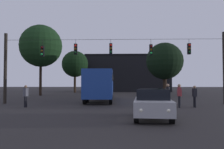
{
  "coord_description": "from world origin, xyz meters",
  "views": [
    {
      "loc": [
        0.57,
        -4.58,
        1.82
      ],
      "look_at": [
        -0.18,
        18.35,
        2.65
      ],
      "focal_mm": 38.02,
      "sensor_mm": 36.0,
      "label": 1
    }
  ],
  "objects_px": {
    "tree_right_far": "(165,61)",
    "pedestrian_crossing_right": "(179,95)",
    "tree_behind_building": "(41,46)",
    "tree_left_silhouette": "(75,64)",
    "pedestrian_trailing": "(168,94)",
    "pedestrian_crossing_center": "(195,95)",
    "pedestrian_near_bus": "(179,94)",
    "car_near_right": "(152,103)",
    "car_far_left": "(98,90)",
    "pedestrian_crossing_left": "(26,95)",
    "city_bus": "(101,83)"
  },
  "relations": [
    {
      "from": "car_far_left",
      "to": "city_bus",
      "type": "bearing_deg",
      "value": -82.94
    },
    {
      "from": "pedestrian_crossing_center",
      "to": "tree_behind_building",
      "type": "xyz_separation_m",
      "value": [
        -17.26,
        16.33,
        6.37
      ]
    },
    {
      "from": "tree_left_silhouette",
      "to": "pedestrian_crossing_center",
      "type": "bearing_deg",
      "value": -62.43
    },
    {
      "from": "tree_behind_building",
      "to": "tree_right_far",
      "type": "xyz_separation_m",
      "value": [
        18.07,
        -0.3,
        -2.33
      ]
    },
    {
      "from": "pedestrian_near_bus",
      "to": "tree_behind_building",
      "type": "distance_m",
      "value": 23.98
    },
    {
      "from": "tree_right_far",
      "to": "pedestrian_crossing_left",
      "type": "bearing_deg",
      "value": -129.62
    },
    {
      "from": "car_near_right",
      "to": "car_far_left",
      "type": "distance_m",
      "value": 23.35
    },
    {
      "from": "city_bus",
      "to": "tree_right_far",
      "type": "height_order",
      "value": "tree_right_far"
    },
    {
      "from": "car_far_left",
      "to": "tree_right_far",
      "type": "relative_size",
      "value": 0.58
    },
    {
      "from": "tree_behind_building",
      "to": "pedestrian_crossing_left",
      "type": "bearing_deg",
      "value": -74.84
    },
    {
      "from": "pedestrian_trailing",
      "to": "tree_behind_building",
      "type": "height_order",
      "value": "tree_behind_building"
    },
    {
      "from": "city_bus",
      "to": "tree_left_silhouette",
      "type": "relative_size",
      "value": 1.37
    },
    {
      "from": "pedestrian_crossing_center",
      "to": "tree_left_silhouette",
      "type": "bearing_deg",
      "value": 117.57
    },
    {
      "from": "pedestrian_crossing_center",
      "to": "pedestrian_trailing",
      "type": "xyz_separation_m",
      "value": [
        -1.92,
        0.39,
        0.09
      ]
    },
    {
      "from": "car_near_right",
      "to": "tree_right_far",
      "type": "relative_size",
      "value": 0.58
    },
    {
      "from": "pedestrian_crossing_left",
      "to": "tree_left_silhouette",
      "type": "height_order",
      "value": "tree_left_silhouette"
    },
    {
      "from": "tree_right_far",
      "to": "tree_left_silhouette",
      "type": "bearing_deg",
      "value": 143.11
    },
    {
      "from": "pedestrian_crossing_left",
      "to": "pedestrian_crossing_right",
      "type": "distance_m",
      "value": 12.02
    },
    {
      "from": "pedestrian_trailing",
      "to": "tree_left_silhouette",
      "type": "xyz_separation_m",
      "value": [
        -12.36,
        26.95,
        4.48
      ]
    },
    {
      "from": "car_near_right",
      "to": "tree_left_silhouette",
      "type": "height_order",
      "value": "tree_left_silhouette"
    },
    {
      "from": "pedestrian_crossing_left",
      "to": "pedestrian_trailing",
      "type": "bearing_deg",
      "value": 3.88
    },
    {
      "from": "pedestrian_trailing",
      "to": "pedestrian_crossing_center",
      "type": "bearing_deg",
      "value": -11.62
    },
    {
      "from": "car_far_left",
      "to": "pedestrian_crossing_right",
      "type": "relative_size",
      "value": 2.91
    },
    {
      "from": "car_far_left",
      "to": "pedestrian_crossing_right",
      "type": "height_order",
      "value": "pedestrian_crossing_right"
    },
    {
      "from": "pedestrian_crossing_center",
      "to": "pedestrian_trailing",
      "type": "height_order",
      "value": "pedestrian_trailing"
    },
    {
      "from": "tree_behind_building",
      "to": "pedestrian_near_bus",
      "type": "bearing_deg",
      "value": -46.15
    },
    {
      "from": "tree_behind_building",
      "to": "pedestrian_trailing",
      "type": "bearing_deg",
      "value": -46.08
    },
    {
      "from": "tree_right_far",
      "to": "pedestrian_crossing_right",
      "type": "bearing_deg",
      "value": -96.28
    },
    {
      "from": "pedestrian_trailing",
      "to": "tree_right_far",
      "type": "relative_size",
      "value": 0.23
    },
    {
      "from": "pedestrian_crossing_left",
      "to": "pedestrian_trailing",
      "type": "height_order",
      "value": "pedestrian_trailing"
    },
    {
      "from": "city_bus",
      "to": "car_far_left",
      "type": "xyz_separation_m",
      "value": [
        -1.32,
        10.62,
        -1.07
      ]
    },
    {
      "from": "pedestrian_near_bus",
      "to": "tree_behind_building",
      "type": "height_order",
      "value": "tree_behind_building"
    },
    {
      "from": "pedestrian_crossing_right",
      "to": "pedestrian_trailing",
      "type": "bearing_deg",
      "value": -142.96
    },
    {
      "from": "pedestrian_crossing_center",
      "to": "pedestrian_trailing",
      "type": "bearing_deg",
      "value": 168.38
    },
    {
      "from": "pedestrian_near_bus",
      "to": "pedestrian_trailing",
      "type": "distance_m",
      "value": 1.02
    },
    {
      "from": "tree_left_silhouette",
      "to": "city_bus",
      "type": "bearing_deg",
      "value": -72.33
    },
    {
      "from": "pedestrian_crossing_left",
      "to": "tree_right_far",
      "type": "bearing_deg",
      "value": 50.38
    },
    {
      "from": "car_far_left",
      "to": "tree_behind_building",
      "type": "distance_m",
      "value": 10.58
    },
    {
      "from": "tree_behind_building",
      "to": "tree_left_silhouette",
      "type": "bearing_deg",
      "value": 74.86
    },
    {
      "from": "pedestrian_crossing_right",
      "to": "tree_behind_building",
      "type": "xyz_separation_m",
      "value": [
        -16.44,
        15.11,
        6.43
      ]
    },
    {
      "from": "car_near_right",
      "to": "tree_left_silhouette",
      "type": "bearing_deg",
      "value": 107.32
    },
    {
      "from": "pedestrian_crossing_right",
      "to": "pedestrian_near_bus",
      "type": "bearing_deg",
      "value": -104.32
    },
    {
      "from": "pedestrian_crossing_center",
      "to": "tree_right_far",
      "type": "relative_size",
      "value": 0.21
    },
    {
      "from": "pedestrian_crossing_left",
      "to": "tree_left_silhouette",
      "type": "relative_size",
      "value": 0.21
    },
    {
      "from": "pedestrian_near_bus",
      "to": "tree_behind_building",
      "type": "xyz_separation_m",
      "value": [
        -16.03,
        16.69,
        6.29
      ]
    },
    {
      "from": "car_near_right",
      "to": "tree_right_far",
      "type": "distance_m",
      "value": 22.69
    },
    {
      "from": "tree_right_far",
      "to": "pedestrian_near_bus",
      "type": "bearing_deg",
      "value": -97.07
    },
    {
      "from": "pedestrian_crossing_right",
      "to": "pedestrian_trailing",
      "type": "distance_m",
      "value": 1.38
    },
    {
      "from": "pedestrian_trailing",
      "to": "tree_behind_building",
      "type": "relative_size",
      "value": 0.17
    },
    {
      "from": "pedestrian_near_bus",
      "to": "pedestrian_crossing_right",
      "type": "bearing_deg",
      "value": 75.68
    }
  ]
}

